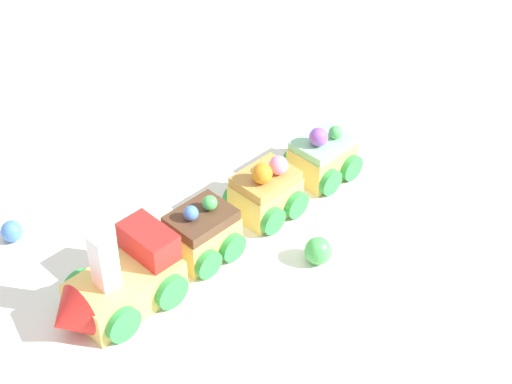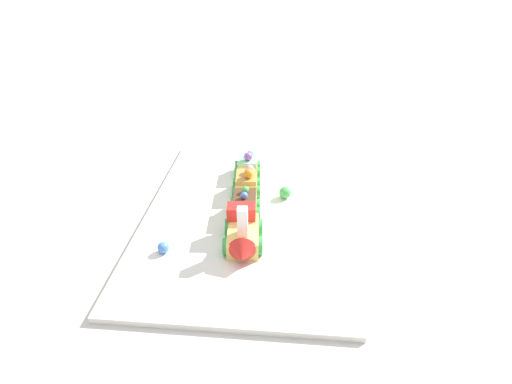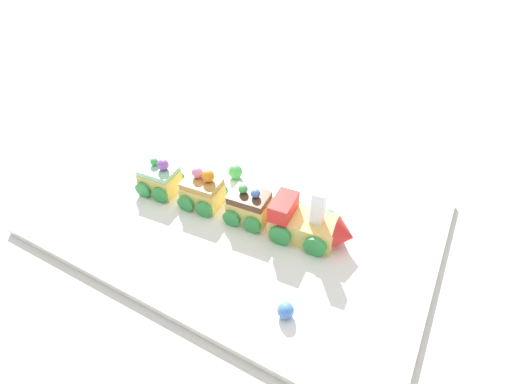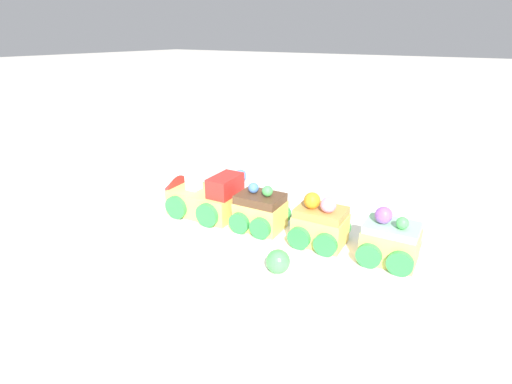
{
  "view_description": "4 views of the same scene",
  "coord_description": "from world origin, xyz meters",
  "px_view_note": "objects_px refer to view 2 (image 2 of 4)",
  "views": [
    {
      "loc": [
        0.37,
        0.5,
        0.59
      ],
      "look_at": [
        -0.04,
        0.01,
        0.07
      ],
      "focal_mm": 60.0,
      "sensor_mm": 36.0,
      "label": 1
    },
    {
      "loc": [
        0.7,
        0.08,
        0.5
      ],
      "look_at": [
        0.03,
        0.02,
        0.08
      ],
      "focal_mm": 28.0,
      "sensor_mm": 36.0,
      "label": 2
    },
    {
      "loc": [
        0.26,
        -0.41,
        0.47
      ],
      "look_at": [
        0.01,
        0.03,
        0.04
      ],
      "focal_mm": 28.0,
      "sensor_mm": 36.0,
      "label": 3
    },
    {
      "loc": [
        -0.25,
        0.42,
        0.26
      ],
      "look_at": [
        0.03,
        -0.01,
        0.06
      ],
      "focal_mm": 28.0,
      "sensor_mm": 36.0,
      "label": 4
    }
  ],
  "objects_px": {
    "cake_train_locomotive": "(243,236)",
    "cake_car_mint": "(248,166)",
    "gumball_green": "(285,193)",
    "cake_car_caramel": "(247,184)",
    "cake_car_chocolate": "(245,206)",
    "gumball_blue": "(163,248)"
  },
  "relations": [
    {
      "from": "cake_train_locomotive",
      "to": "cake_car_caramel",
      "type": "distance_m",
      "value": 0.19
    },
    {
      "from": "gumball_blue",
      "to": "cake_train_locomotive",
      "type": "bearing_deg",
      "value": 101.28
    },
    {
      "from": "cake_car_mint",
      "to": "cake_car_chocolate",
      "type": "bearing_deg",
      "value": -0.08
    },
    {
      "from": "cake_car_caramel",
      "to": "gumball_blue",
      "type": "relative_size",
      "value": 3.14
    },
    {
      "from": "cake_car_mint",
      "to": "gumball_green",
      "type": "xyz_separation_m",
      "value": [
        0.1,
        0.09,
        -0.01
      ]
    },
    {
      "from": "cake_train_locomotive",
      "to": "cake_car_caramel",
      "type": "bearing_deg",
      "value": 179.86
    },
    {
      "from": "cake_car_caramel",
      "to": "cake_car_mint",
      "type": "relative_size",
      "value": 1.02
    },
    {
      "from": "gumball_green",
      "to": "gumball_blue",
      "type": "distance_m",
      "value": 0.3
    },
    {
      "from": "cake_car_chocolate",
      "to": "gumball_blue",
      "type": "xyz_separation_m",
      "value": [
        0.13,
        -0.14,
        -0.01
      ]
    },
    {
      "from": "cake_car_chocolate",
      "to": "cake_car_caramel",
      "type": "xyz_separation_m",
      "value": [
        -0.09,
        -0.01,
        0.0
      ]
    },
    {
      "from": "cake_car_chocolate",
      "to": "gumball_green",
      "type": "height_order",
      "value": "cake_car_chocolate"
    },
    {
      "from": "cake_car_caramel",
      "to": "cake_car_mint",
      "type": "bearing_deg",
      "value": -179.84
    },
    {
      "from": "cake_car_mint",
      "to": "gumball_blue",
      "type": "relative_size",
      "value": 3.09
    },
    {
      "from": "cake_train_locomotive",
      "to": "gumball_blue",
      "type": "distance_m",
      "value": 0.15
    },
    {
      "from": "cake_car_mint",
      "to": "gumball_green",
      "type": "bearing_deg",
      "value": 40.14
    },
    {
      "from": "cake_train_locomotive",
      "to": "gumball_green",
      "type": "relative_size",
      "value": 4.76
    },
    {
      "from": "gumball_green",
      "to": "gumball_blue",
      "type": "height_order",
      "value": "gumball_green"
    },
    {
      "from": "cake_train_locomotive",
      "to": "gumball_green",
      "type": "bearing_deg",
      "value": 153.2
    },
    {
      "from": "cake_car_chocolate",
      "to": "cake_car_caramel",
      "type": "bearing_deg",
      "value": 179.68
    },
    {
      "from": "cake_car_mint",
      "to": "gumball_green",
      "type": "relative_size",
      "value": 2.51
    },
    {
      "from": "gumball_blue",
      "to": "gumball_green",
      "type": "bearing_deg",
      "value": 133.46
    },
    {
      "from": "cake_train_locomotive",
      "to": "cake_car_mint",
      "type": "xyz_separation_m",
      "value": [
        -0.28,
        -0.02,
        -0.0
      ]
    }
  ]
}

